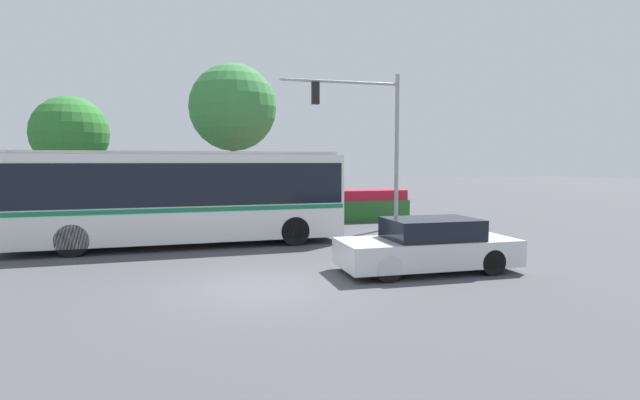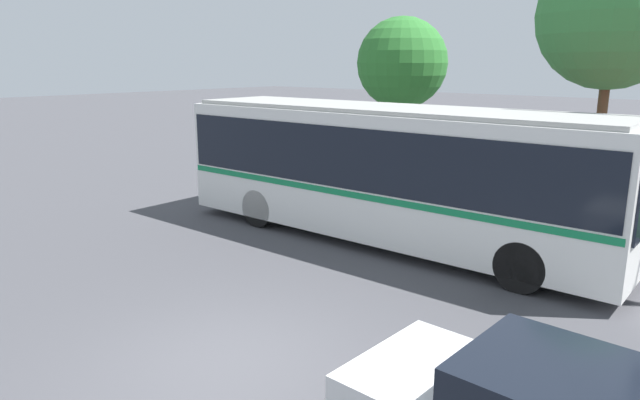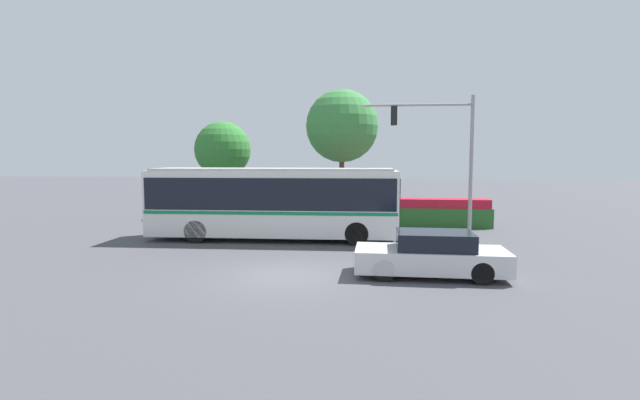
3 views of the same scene
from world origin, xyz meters
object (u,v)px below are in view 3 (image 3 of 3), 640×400
at_px(street_tree_left, 223,150).
at_px(street_tree_centre, 342,126).
at_px(sedan_foreground, 431,255).
at_px(city_bus, 274,199).
at_px(traffic_light_pole, 446,144).

bearing_deg(street_tree_left, street_tree_centre, -3.88).
height_order(sedan_foreground, street_tree_centre, street_tree_centre).
xyz_separation_m(city_bus, traffic_light_pole, (7.88, 2.25, 2.50)).
relative_size(traffic_light_pole, street_tree_left, 1.11).
relative_size(city_bus, street_tree_left, 1.87).
bearing_deg(sedan_foreground, street_tree_centre, -73.76).
bearing_deg(traffic_light_pole, street_tree_centre, -45.03).
xyz_separation_m(city_bus, street_tree_centre, (2.59, 7.54, 3.72)).
distance_m(street_tree_left, street_tree_centre, 7.66).
height_order(city_bus, sedan_foreground, city_bus).
height_order(traffic_light_pole, street_tree_left, traffic_light_pole).
height_order(city_bus, street_tree_centre, street_tree_centre).
bearing_deg(street_tree_left, traffic_light_pole, -24.38).
bearing_deg(street_tree_centre, city_bus, -108.93).
bearing_deg(city_bus, traffic_light_pole, 14.43).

